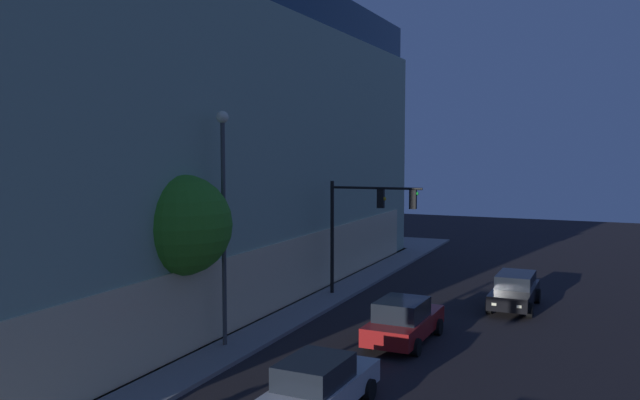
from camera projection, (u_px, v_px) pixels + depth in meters
name	position (u px, v px, depth m)	size (l,w,h in m)	color
modern_building	(49.00, 139.00, 33.48)	(39.93, 26.66, 15.63)	#4C4C51
traffic_light_far_corner	(367.00, 213.00, 31.44)	(0.61, 4.52, 5.55)	black
street_lamp_sidewalk	(223.00, 200.00, 23.32)	(0.44, 0.44, 8.45)	#434343
sidewalk_tree	(182.00, 226.00, 22.51)	(3.52, 3.52, 6.24)	#50431E
car_silver	(319.00, 386.00, 17.71)	(4.79, 2.07, 1.64)	#B7BABF
car_red	(404.00, 321.00, 24.42)	(4.75, 2.15, 1.68)	maroon
car_black	(515.00, 290.00, 29.80)	(4.80, 1.99, 1.55)	black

